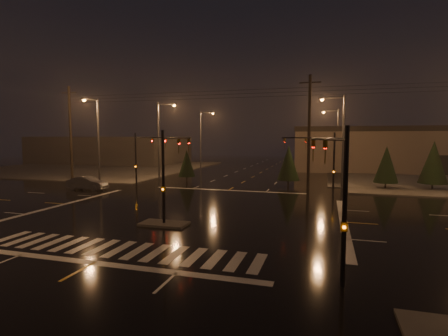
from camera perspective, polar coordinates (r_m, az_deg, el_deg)
The scene contains 23 objects.
ground at distance 26.36m, azimuth -5.90°, elevation -7.15°, with size 140.00×140.00×0.00m, color black.
sidewalk_nw at distance 67.17m, azimuth -20.02°, elevation 0.09°, with size 36.00×36.00×0.12m, color #403D39.
median_island at distance 22.80m, azimuth -9.76°, elevation -8.96°, with size 3.00×1.60×0.15m, color #403D39.
crosswalk at distance 18.63m, azimuth -16.70°, elevation -12.55°, with size 15.00×2.60×0.01m, color beige.
stop_bar_near at distance 17.09m, azimuth -20.48°, elevation -14.30°, with size 16.00×0.50×0.01m, color beige.
stop_bar_far at distance 36.61m, azimuth 0.66°, elevation -3.66°, with size 16.00×0.50×0.01m, color beige.
commercial_block at distance 79.68m, azimuth -17.86°, elevation 2.87°, with size 30.00×18.00×5.60m, color #3D3936.
signal_mast_median at distance 23.03m, azimuth -8.88°, elevation 0.48°, with size 0.25×4.59×6.00m.
signal_mast_ne at distance 34.01m, azimuth 15.85°, elevation 1.89°, with size 4.84×1.86×6.00m.
signal_mast_nw at distance 39.11m, azimuth -13.22°, elevation 2.35°, with size 4.84×1.86×6.00m.
signal_mast_se at distance 14.20m, azimuth 17.95°, elevation -2.75°, with size 1.55×3.87×6.00m.
streetlight_1 at distance 46.80m, azimuth -10.31°, elevation 5.30°, with size 2.77×0.32×10.00m.
streetlight_2 at distance 61.52m, azimuth -3.58°, elevation 5.31°, with size 2.77×0.32×10.00m.
streetlight_3 at distance 39.85m, azimuth 18.45°, elevation 5.16°, with size 2.77×0.32×10.00m.
streetlight_4 at distance 59.84m, azimuth 17.78°, elevation 5.08°, with size 2.77×0.32×10.00m.
streetlight_5 at distance 43.49m, azimuth -20.09°, elevation 5.09°, with size 0.32×2.77×10.00m.
utility_pole_0 at distance 49.42m, azimuth -23.78°, elevation 5.31°, with size 2.20×0.32×12.00m.
utility_pole_1 at distance 37.87m, azimuth 13.72°, elevation 5.79°, with size 2.20×0.32×12.00m.
conifer_0 at distance 41.08m, azimuth 24.97°, elevation 0.55°, with size 2.51×2.51×4.62m.
conifer_1 at distance 42.69m, azimuth 31.02°, elevation 0.82°, with size 2.86×2.86×5.17m.
conifer_3 at distance 43.16m, azimuth -6.10°, elevation 0.76°, with size 2.09×2.09×3.97m.
conifer_4 at distance 40.10m, azimuth 10.48°, elevation 0.82°, with size 2.49×2.49×4.59m.
car_crossing at distance 39.70m, azimuth -21.40°, elevation -2.30°, with size 1.50×4.30×1.42m, color #4F5156.
Camera 1 is at (9.81, -23.82, 5.59)m, focal length 28.00 mm.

